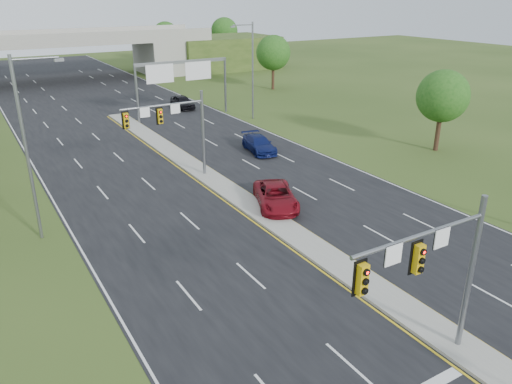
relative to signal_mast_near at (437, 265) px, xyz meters
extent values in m
plane|color=#304518|center=(2.26, 0.07, -4.73)|extent=(240.00, 240.00, 0.00)
cube|color=black|center=(2.26, 35.07, -4.72)|extent=(24.00, 160.00, 0.02)
cube|color=gray|center=(2.26, 23.07, -4.63)|extent=(2.00, 54.00, 0.16)
cube|color=gold|center=(1.11, 23.07, -4.70)|extent=(0.12, 54.00, 0.01)
cube|color=gold|center=(3.41, 23.07, -4.70)|extent=(0.12, 54.00, 0.01)
cube|color=silver|center=(-9.54, 35.07, -4.70)|extent=(0.12, 160.00, 0.01)
cube|color=silver|center=(14.06, 35.07, -4.70)|extent=(0.12, 160.00, 0.01)
cylinder|color=slate|center=(2.26, 0.07, -1.23)|extent=(0.24, 0.24, 7.00)
cylinder|color=slate|center=(-0.99, 0.07, 1.47)|extent=(6.50, 0.16, 0.16)
cube|color=gold|center=(-1.31, -0.18, 0.72)|extent=(0.35, 0.25, 1.10)
cube|color=gold|center=(-3.91, -0.18, 0.72)|extent=(0.35, 0.25, 1.10)
cube|color=black|center=(-1.31, -0.04, 0.72)|extent=(0.55, 0.04, 1.30)
cube|color=black|center=(-3.91, -0.04, 0.72)|extent=(0.55, 0.04, 1.30)
sphere|color=#FF0C05|center=(-1.31, -0.31, 1.07)|extent=(0.20, 0.20, 0.20)
sphere|color=#FF0C05|center=(-3.91, -0.31, 1.07)|extent=(0.20, 0.20, 0.20)
cube|color=white|center=(-2.42, -0.03, 1.12)|extent=(0.75, 0.04, 0.75)
cube|color=white|center=(-0.01, -0.03, 1.12)|extent=(0.75, 0.04, 0.75)
cylinder|color=slate|center=(2.26, 25.07, -1.23)|extent=(0.24, 0.24, 7.00)
cylinder|color=slate|center=(-0.99, 25.07, 1.47)|extent=(6.50, 0.16, 0.16)
cube|color=gold|center=(-1.31, 24.82, 0.72)|extent=(0.35, 0.25, 1.10)
cube|color=gold|center=(-3.91, 24.82, 0.72)|extent=(0.35, 0.25, 1.10)
cube|color=black|center=(-1.31, 24.96, 0.72)|extent=(0.55, 0.04, 1.30)
cube|color=black|center=(-3.91, 24.96, 0.72)|extent=(0.55, 0.04, 1.30)
sphere|color=#FF0C05|center=(-1.31, 24.69, 1.07)|extent=(0.20, 0.20, 0.20)
sphere|color=#FF0C05|center=(-3.91, 24.69, 1.07)|extent=(0.20, 0.20, 0.20)
cube|color=white|center=(-2.42, 24.97, 1.12)|extent=(0.75, 0.04, 0.75)
cube|color=white|center=(-0.01, 24.97, 1.12)|extent=(0.75, 0.04, 0.75)
cylinder|color=slate|center=(3.46, 45.07, -1.43)|extent=(0.28, 0.28, 6.60)
cylinder|color=slate|center=(14.76, 45.07, -1.43)|extent=(0.28, 0.28, 6.60)
cube|color=slate|center=(9.11, 45.07, 1.77)|extent=(11.50, 0.35, 0.35)
cube|color=#0C541B|center=(6.26, 44.87, 0.67)|extent=(3.20, 0.08, 2.00)
cube|color=#0C541B|center=(11.06, 44.87, 0.67)|extent=(3.20, 0.08, 2.00)
cube|color=silver|center=(6.26, 44.82, 0.67)|extent=(3.30, 0.03, 2.10)
cube|color=silver|center=(11.06, 44.82, 0.67)|extent=(3.30, 0.03, 2.10)
cube|color=gray|center=(19.26, 80.07, -1.73)|extent=(6.00, 12.00, 6.00)
cube|color=#304518|center=(32.26, 80.07, -1.73)|extent=(20.00, 14.00, 6.00)
cube|color=gray|center=(2.26, 80.07, 1.87)|extent=(50.00, 12.00, 1.20)
cube|color=gray|center=(2.26, 74.27, 2.92)|extent=(50.00, 0.40, 0.90)
cube|color=gray|center=(2.26, 85.87, 2.92)|extent=(50.00, 0.40, 0.90)
cylinder|color=slate|center=(-11.24, 20.07, 0.77)|extent=(0.20, 0.20, 11.00)
cylinder|color=slate|center=(-9.99, 20.07, 5.97)|extent=(2.50, 0.12, 0.12)
cube|color=slate|center=(-8.74, 20.07, 5.82)|extent=(0.50, 0.25, 0.18)
cylinder|color=slate|center=(15.76, 40.07, 0.77)|extent=(0.20, 0.20, 11.00)
cylinder|color=slate|center=(14.51, 40.07, 5.97)|extent=(2.50, 0.12, 0.12)
cube|color=slate|center=(13.26, 40.07, 5.82)|extent=(0.50, 0.25, 0.18)
cylinder|color=#382316|center=(24.26, 20.07, -2.73)|extent=(0.44, 0.44, 4.00)
sphere|color=#1B4B14|center=(24.26, 20.07, 0.47)|extent=(4.80, 4.80, 4.80)
cylinder|color=#382316|center=(28.26, 55.07, -2.60)|extent=(0.44, 0.44, 4.25)
sphere|color=#1B4B14|center=(28.26, 55.07, 0.80)|extent=(5.20, 5.20, 5.20)
cylinder|color=#382316|center=(26.26, 94.07, -2.60)|extent=(0.44, 0.44, 4.25)
sphere|color=#1B4B14|center=(26.26, 94.07, 0.80)|extent=(5.60, 5.60, 5.60)
cylinder|color=#382316|center=(40.26, 94.07, -2.48)|extent=(0.44, 0.44, 4.50)
sphere|color=#1B4B14|center=(40.26, 94.07, 1.12)|extent=(6.00, 6.00, 6.00)
imported|color=maroon|center=(3.76, 16.62, -3.93)|extent=(4.52, 6.15, 1.55)
imported|color=#0C164C|center=(9.50, 28.33, -3.97)|extent=(2.90, 5.38, 1.48)
imported|color=black|center=(10.80, 49.58, -3.88)|extent=(2.10, 4.93, 1.66)
camera|label=1|loc=(-14.03, -10.34, 9.39)|focal=35.00mm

